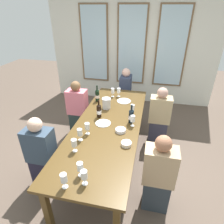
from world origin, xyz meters
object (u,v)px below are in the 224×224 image
at_px(wine_glass_2, 87,127).
at_px(dining_table, 108,127).
at_px(metal_pitcher, 106,103).
at_px(seated_person_2, 42,155).
at_px(seated_person_4, 125,93).
at_px(seated_person_1, 159,117).
at_px(wine_bottle_2, 97,95).
at_px(tasting_bowl_1, 126,144).
at_px(seated_person_3, 158,176).
at_px(wine_glass_9, 80,133).
at_px(wine_glass_0, 84,175).
at_px(seated_person_0, 78,109).
at_px(white_plate_1, 124,101).
at_px(wine_bottle_0, 99,111).
at_px(wine_glass_3, 119,91).
at_px(wine_glass_1, 74,143).
at_px(wine_glass_8, 133,119).
at_px(wine_glass_7, 80,167).
at_px(wine_glass_4, 64,179).
at_px(wine_glass_6, 132,108).
at_px(wine_glass_5, 113,91).
at_px(white_plate_0, 103,123).
at_px(tasting_bowl_0, 121,130).

bearing_deg(wine_glass_2, dining_table, 56.97).
distance_m(metal_pitcher, seated_person_2, 1.34).
bearing_deg(seated_person_4, seated_person_1, -51.73).
distance_m(wine_bottle_2, tasting_bowl_1, 1.41).
distance_m(seated_person_3, seated_person_4, 2.55).
bearing_deg(dining_table, wine_glass_9, -118.36).
xyz_separation_m(wine_glass_9, seated_person_2, (-0.52, -0.17, -0.33)).
bearing_deg(wine_glass_0, seated_person_0, 113.93).
relative_size(white_plate_1, wine_bottle_0, 0.87).
bearing_deg(metal_pitcher, wine_glass_3, 77.99).
relative_size(white_plate_1, seated_person_4, 0.24).
distance_m(wine_glass_1, wine_glass_9, 0.23).
distance_m(seated_person_2, seated_person_3, 1.58).
bearing_deg(wine_glass_8, tasting_bowl_1, -92.11).
distance_m(wine_bottle_0, wine_glass_1, 0.88).
xyz_separation_m(wine_glass_9, seated_person_1, (1.05, 1.22, -0.33)).
bearing_deg(wine_glass_9, wine_glass_7, -68.82).
distance_m(seated_person_1, seated_person_2, 2.10).
height_order(wine_bottle_0, wine_glass_8, wine_bottle_0).
bearing_deg(wine_glass_4, dining_table, 83.56).
xyz_separation_m(wine_glass_7, seated_person_1, (0.83, 1.80, -0.34)).
height_order(wine_glass_4, wine_glass_6, same).
bearing_deg(metal_pitcher, tasting_bowl_1, -62.20).
relative_size(tasting_bowl_1, wine_glass_5, 0.78).
bearing_deg(seated_person_1, metal_pitcher, -165.03).
distance_m(white_plate_0, white_plate_1, 0.86).
xyz_separation_m(wine_bottle_0, wine_glass_3, (0.16, 0.86, 0.00)).
relative_size(white_plate_0, wine_glass_4, 1.35).
distance_m(wine_glass_6, seated_person_3, 1.20).
bearing_deg(seated_person_3, wine_glass_3, 115.54).
distance_m(wine_glass_8, seated_person_1, 0.89).
xyz_separation_m(tasting_bowl_1, wine_glass_1, (-0.61, -0.25, 0.10)).
height_order(white_plate_1, seated_person_3, seated_person_3).
relative_size(seated_person_0, seated_person_2, 1.00).
distance_m(wine_glass_0, seated_person_1, 2.06).
distance_m(wine_glass_2, seated_person_1, 1.50).
xyz_separation_m(wine_glass_5, seated_person_2, (-0.64, -1.64, -0.33)).
xyz_separation_m(wine_glass_1, wine_glass_6, (0.58, 1.08, 0.00)).
bearing_deg(white_plate_1, wine_glass_3, 124.89).
bearing_deg(dining_table, wine_bottle_2, 117.86).
distance_m(wine_glass_2, seated_person_0, 1.22).
bearing_deg(seated_person_4, wine_glass_0, -89.25).
height_order(tasting_bowl_1, seated_person_0, seated_person_0).
bearing_deg(wine_glass_4, seated_person_1, 64.78).
height_order(tasting_bowl_0, wine_glass_5, wine_glass_5).
distance_m(wine_bottle_2, seated_person_3, 1.87).
xyz_separation_m(wine_glass_2, wine_glass_5, (0.07, 1.32, -0.00)).
bearing_deg(wine_glass_1, wine_glass_8, 49.27).
bearing_deg(dining_table, tasting_bowl_0, -38.82).
xyz_separation_m(wine_glass_2, wine_glass_4, (0.08, -0.92, -0.00)).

